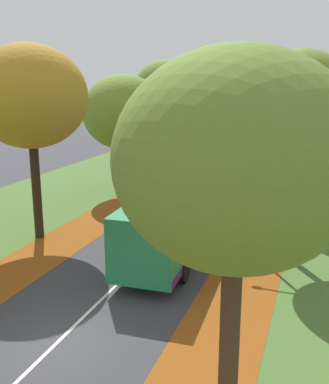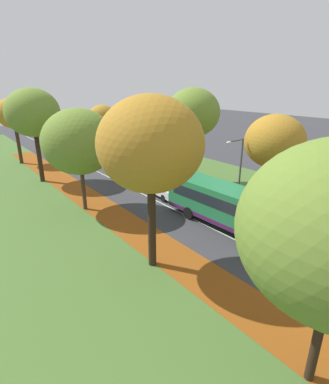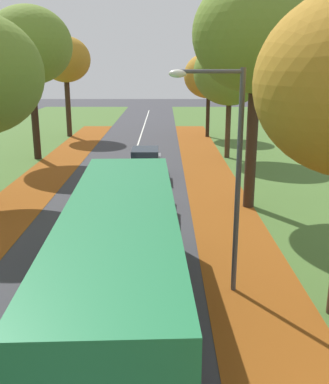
{
  "view_description": "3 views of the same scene",
  "coord_description": "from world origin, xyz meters",
  "px_view_note": "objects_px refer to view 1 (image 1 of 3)",
  "views": [
    {
      "loc": [
        7.11,
        -10.32,
        7.75
      ],
      "look_at": [
        -0.15,
        10.38,
        2.3
      ],
      "focal_mm": 42.0,
      "sensor_mm": 36.0,
      "label": 1
    },
    {
      "loc": [
        -14.67,
        -4.26,
        9.93
      ],
      "look_at": [
        -0.95,
        13.53,
        1.75
      ],
      "focal_mm": 28.0,
      "sensor_mm": 36.0,
      "label": 2
    },
    {
      "loc": [
        2.08,
        -1.17,
        6.09
      ],
      "look_at": [
        2.01,
        13.93,
        1.75
      ],
      "focal_mm": 42.0,
      "sensor_mm": 36.0,
      "label": 3
    }
  ],
  "objects_px": {
    "tree_right_near": "(303,134)",
    "tree_right_far": "(313,109)",
    "tree_right_nearest": "(236,162)",
    "car_white_lead": "(218,194)",
    "tree_left_distant": "(196,94)",
    "tree_left_mid": "(124,112)",
    "car_grey_following": "(233,175)",
    "tree_left_far": "(165,88)",
    "streetlamp_right": "(240,170)",
    "bus": "(176,216)",
    "tree_right_mid": "(302,90)",
    "tree_left_near": "(30,97)",
    "tree_right_distant": "(310,108)"
  },
  "relations": [
    {
      "from": "tree_right_near",
      "to": "tree_right_far",
      "type": "bearing_deg",
      "value": 90.26
    },
    {
      "from": "tree_right_nearest",
      "to": "car_white_lead",
      "type": "relative_size",
      "value": 1.98
    },
    {
      "from": "tree_left_distant",
      "to": "tree_right_near",
      "type": "bearing_deg",
      "value": -66.46
    },
    {
      "from": "tree_left_mid",
      "to": "tree_right_nearest",
      "type": "height_order",
      "value": "tree_right_nearest"
    },
    {
      "from": "car_grey_following",
      "to": "tree_right_nearest",
      "type": "bearing_deg",
      "value": -79.49
    },
    {
      "from": "tree_left_far",
      "to": "car_white_lead",
      "type": "distance_m",
      "value": 15.04
    },
    {
      "from": "tree_left_mid",
      "to": "tree_left_far",
      "type": "relative_size",
      "value": 0.86
    },
    {
      "from": "tree_left_far",
      "to": "tree_right_near",
      "type": "relative_size",
      "value": 1.23
    },
    {
      "from": "tree_left_distant",
      "to": "streetlamp_right",
      "type": "bearing_deg",
      "value": -70.34
    },
    {
      "from": "streetlamp_right",
      "to": "car_grey_following",
      "type": "relative_size",
      "value": 1.42
    },
    {
      "from": "tree_left_far",
      "to": "bus",
      "type": "distance_m",
      "value": 21.57
    },
    {
      "from": "tree_left_mid",
      "to": "tree_right_near",
      "type": "distance_m",
      "value": 15.25
    },
    {
      "from": "tree_left_distant",
      "to": "tree_right_nearest",
      "type": "xyz_separation_m",
      "value": [
        11.83,
        -39.88,
        -0.06
      ]
    },
    {
      "from": "tree_left_far",
      "to": "tree_right_mid",
      "type": "bearing_deg",
      "value": -40.54
    },
    {
      "from": "streetlamp_right",
      "to": "tree_right_near",
      "type": "bearing_deg",
      "value": -24.34
    },
    {
      "from": "tree_left_near",
      "to": "tree_right_far",
      "type": "distance_m",
      "value": 23.92
    },
    {
      "from": "tree_right_distant",
      "to": "streetlamp_right",
      "type": "relative_size",
      "value": 1.17
    },
    {
      "from": "tree_left_mid",
      "to": "tree_right_distant",
      "type": "height_order",
      "value": "tree_left_mid"
    },
    {
      "from": "tree_right_far",
      "to": "tree_right_mid",
      "type": "bearing_deg",
      "value": -92.61
    },
    {
      "from": "bus",
      "to": "car_grey_following",
      "type": "height_order",
      "value": "bus"
    },
    {
      "from": "car_white_lead",
      "to": "tree_left_near",
      "type": "bearing_deg",
      "value": -130.05
    },
    {
      "from": "bus",
      "to": "tree_left_mid",
      "type": "bearing_deg",
      "value": 125.83
    },
    {
      "from": "streetlamp_right",
      "to": "tree_right_distant",
      "type": "bearing_deg",
      "value": 85.58
    },
    {
      "from": "tree_right_distant",
      "to": "tree_left_distant",
      "type": "bearing_deg",
      "value": 178.31
    },
    {
      "from": "car_white_lead",
      "to": "tree_left_far",
      "type": "bearing_deg",
      "value": 123.54
    },
    {
      "from": "tree_left_distant",
      "to": "tree_right_far",
      "type": "relative_size",
      "value": 1.08
    },
    {
      "from": "bus",
      "to": "tree_left_near",
      "type": "bearing_deg",
      "value": -175.8
    },
    {
      "from": "tree_left_far",
      "to": "streetlamp_right",
      "type": "distance_m",
      "value": 20.81
    },
    {
      "from": "tree_left_distant",
      "to": "tree_right_distant",
      "type": "bearing_deg",
      "value": -1.69
    },
    {
      "from": "tree_right_mid",
      "to": "bus",
      "type": "distance_m",
      "value": 11.68
    },
    {
      "from": "tree_left_far",
      "to": "tree_right_distant",
      "type": "height_order",
      "value": "tree_left_far"
    },
    {
      "from": "bus",
      "to": "car_white_lead",
      "type": "xyz_separation_m",
      "value": [
        0.14,
        8.15,
        -0.89
      ]
    },
    {
      "from": "tree_right_nearest",
      "to": "car_white_lead",
      "type": "xyz_separation_m",
      "value": [
        -4.46,
        18.93,
        -5.49
      ]
    },
    {
      "from": "tree_left_far",
      "to": "tree_right_mid",
      "type": "distance_m",
      "value": 15.93
    },
    {
      "from": "car_grey_following",
      "to": "streetlamp_right",
      "type": "bearing_deg",
      "value": -78.21
    },
    {
      "from": "tree_right_nearest",
      "to": "bus",
      "type": "relative_size",
      "value": 0.8
    },
    {
      "from": "tree_right_far",
      "to": "car_white_lead",
      "type": "relative_size",
      "value": 1.8
    },
    {
      "from": "tree_right_mid",
      "to": "car_grey_following",
      "type": "xyz_separation_m",
      "value": [
        -4.76,
        5.09,
        -6.39
      ]
    },
    {
      "from": "tree_right_far",
      "to": "tree_right_distant",
      "type": "bearing_deg",
      "value": 93.27
    },
    {
      "from": "tree_left_distant",
      "to": "tree_right_nearest",
      "type": "distance_m",
      "value": 41.59
    },
    {
      "from": "tree_left_mid",
      "to": "tree_right_mid",
      "type": "distance_m",
      "value": 11.71
    },
    {
      "from": "tree_right_distant",
      "to": "tree_right_far",
      "type": "bearing_deg",
      "value": -86.73
    },
    {
      "from": "tree_left_near",
      "to": "car_white_lead",
      "type": "height_order",
      "value": "tree_left_near"
    },
    {
      "from": "tree_left_near",
      "to": "bus",
      "type": "relative_size",
      "value": 0.91
    },
    {
      "from": "tree_right_nearest",
      "to": "car_white_lead",
      "type": "distance_m",
      "value": 20.21
    },
    {
      "from": "tree_left_far",
      "to": "tree_left_near",
      "type": "bearing_deg",
      "value": -89.31
    },
    {
      "from": "tree_left_near",
      "to": "tree_left_far",
      "type": "height_order",
      "value": "tree_left_far"
    },
    {
      "from": "tree_right_distant",
      "to": "streetlamp_right",
      "type": "height_order",
      "value": "tree_right_distant"
    },
    {
      "from": "tree_right_near",
      "to": "tree_right_distant",
      "type": "height_order",
      "value": "tree_right_near"
    },
    {
      "from": "tree_left_distant",
      "to": "tree_left_far",
      "type": "bearing_deg",
      "value": -90.97
    }
  ]
}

